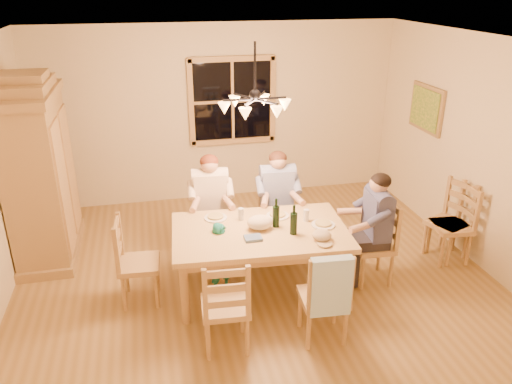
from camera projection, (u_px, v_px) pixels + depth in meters
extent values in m
plane|color=olive|center=(255.00, 276.00, 5.94)|extent=(5.50, 5.50, 0.00)
cube|color=white|center=(255.00, 41.00, 4.88)|extent=(5.50, 5.00, 0.02)
cube|color=beige|center=(219.00, 114.00, 7.65)|extent=(5.50, 0.02, 2.70)
cube|color=beige|center=(479.00, 152.00, 5.97)|extent=(0.02, 5.00, 2.70)
cube|color=black|center=(232.00, 101.00, 7.59)|extent=(1.20, 0.03, 1.20)
cube|color=tan|center=(232.00, 101.00, 7.58)|extent=(1.30, 0.06, 1.30)
cube|color=olive|center=(427.00, 109.00, 6.94)|extent=(0.04, 0.78, 0.64)
cube|color=#1E6B2D|center=(425.00, 109.00, 6.93)|extent=(0.02, 0.68, 0.54)
cylinder|color=black|center=(255.00, 69.00, 4.98)|extent=(0.02, 0.02, 0.53)
sphere|color=black|center=(255.00, 95.00, 5.09)|extent=(0.12, 0.12, 0.12)
cylinder|color=black|center=(270.00, 98.00, 5.13)|extent=(0.34, 0.02, 0.02)
cone|color=#FFB259|center=(285.00, 105.00, 5.20)|extent=(0.13, 0.13, 0.12)
cylinder|color=black|center=(260.00, 96.00, 5.24)|extent=(0.19, 0.31, 0.02)
cone|color=#FFB259|center=(264.00, 100.00, 5.41)|extent=(0.13, 0.13, 0.12)
cylinder|color=black|center=(245.00, 96.00, 5.21)|extent=(0.19, 0.31, 0.02)
cone|color=#FFB259|center=(235.00, 102.00, 5.35)|extent=(0.13, 0.13, 0.12)
cylinder|color=black|center=(240.00, 100.00, 5.07)|extent=(0.34, 0.02, 0.02)
cone|color=#FFB259|center=(224.00, 108.00, 5.07)|extent=(0.13, 0.13, 0.12)
cylinder|color=black|center=(250.00, 102.00, 4.96)|extent=(0.19, 0.31, 0.02)
cone|color=#FFB259|center=(245.00, 114.00, 4.85)|extent=(0.13, 0.13, 0.12)
cylinder|color=black|center=(266.00, 102.00, 4.99)|extent=(0.19, 0.31, 0.02)
cone|color=#FFB259|center=(277.00, 112.00, 4.92)|extent=(0.13, 0.13, 0.12)
cube|color=olive|center=(40.00, 181.00, 6.07)|extent=(0.60, 1.30, 2.00)
cube|color=olive|center=(24.00, 95.00, 5.65)|extent=(0.66, 1.40, 0.10)
cube|color=olive|center=(23.00, 86.00, 5.62)|extent=(0.58, 1.00, 0.12)
cube|color=olive|center=(21.00, 77.00, 5.58)|extent=(0.52, 0.55, 0.10)
cube|color=tan|center=(64.00, 189.00, 5.84)|extent=(0.03, 0.55, 1.60)
cube|color=tan|center=(70.00, 169.00, 6.43)|extent=(0.03, 0.55, 1.60)
cube|color=olive|center=(53.00, 248.00, 6.44)|extent=(0.66, 1.40, 0.12)
cube|color=tan|center=(260.00, 232.00, 5.41)|extent=(1.96, 1.28, 0.06)
cube|color=tan|center=(260.00, 239.00, 5.44)|extent=(1.80, 1.12, 0.10)
cylinder|color=tan|center=(185.00, 294.00, 5.01)|extent=(0.09, 0.09, 0.70)
cylinder|color=tan|center=(346.00, 279.00, 5.25)|extent=(0.09, 0.09, 0.70)
cylinder|color=tan|center=(183.00, 247.00, 5.88)|extent=(0.09, 0.09, 0.70)
cylinder|color=tan|center=(321.00, 237.00, 6.11)|extent=(0.09, 0.09, 0.70)
cube|color=tan|center=(212.00, 222.00, 6.27)|extent=(0.47, 0.45, 0.06)
cube|color=tan|center=(211.00, 202.00, 6.16)|extent=(0.38, 0.08, 0.54)
cube|color=tan|center=(277.00, 217.00, 6.38)|extent=(0.47, 0.45, 0.06)
cube|color=tan|center=(277.00, 198.00, 6.28)|extent=(0.38, 0.08, 0.54)
cube|color=tan|center=(225.00, 307.00, 4.65)|extent=(0.47, 0.45, 0.06)
cube|color=tan|center=(225.00, 282.00, 4.54)|extent=(0.38, 0.08, 0.54)
cube|color=tan|center=(323.00, 297.00, 4.78)|extent=(0.47, 0.45, 0.06)
cube|color=tan|center=(325.00, 273.00, 4.67)|extent=(0.38, 0.08, 0.54)
cube|color=tan|center=(139.00, 264.00, 5.34)|extent=(0.45, 0.47, 0.06)
cube|color=tan|center=(137.00, 242.00, 5.23)|extent=(0.08, 0.38, 0.54)
cube|color=tan|center=(373.00, 246.00, 5.71)|extent=(0.45, 0.47, 0.06)
cube|color=tan|center=(375.00, 225.00, 5.60)|extent=(0.08, 0.38, 0.54)
cube|color=beige|center=(210.00, 193.00, 6.11)|extent=(0.41, 0.25, 0.52)
cube|color=#262328|center=(211.00, 216.00, 6.23)|extent=(0.41, 0.44, 0.14)
sphere|color=tan|center=(209.00, 164.00, 5.96)|extent=(0.21, 0.21, 0.21)
ellipsoid|color=#592614|center=(209.00, 162.00, 5.95)|extent=(0.22, 0.22, 0.17)
cube|color=#314388|center=(278.00, 189.00, 6.23)|extent=(0.41, 0.25, 0.52)
cube|color=#262328|center=(277.00, 212.00, 6.35)|extent=(0.41, 0.44, 0.14)
sphere|color=tan|center=(278.00, 161.00, 6.08)|extent=(0.21, 0.21, 0.21)
ellipsoid|color=#381E11|center=(278.00, 158.00, 6.07)|extent=(0.22, 0.22, 0.17)
cube|color=#44486E|center=(376.00, 215.00, 5.55)|extent=(0.25, 0.41, 0.52)
cube|color=#262328|center=(373.00, 239.00, 5.68)|extent=(0.44, 0.41, 0.14)
sphere|color=tan|center=(379.00, 183.00, 5.40)|extent=(0.21, 0.21, 0.21)
ellipsoid|color=black|center=(380.00, 181.00, 5.39)|extent=(0.22, 0.22, 0.17)
cube|color=#A3C9DD|center=(331.00, 287.00, 4.51)|extent=(0.39, 0.13, 0.58)
cylinder|color=black|center=(276.00, 213.00, 5.41)|extent=(0.08, 0.08, 0.33)
cylinder|color=black|center=(294.00, 220.00, 5.25)|extent=(0.08, 0.08, 0.33)
cylinder|color=white|center=(216.00, 218.00, 5.65)|extent=(0.26, 0.26, 0.02)
cylinder|color=white|center=(278.00, 216.00, 5.70)|extent=(0.26, 0.26, 0.02)
cylinder|color=white|center=(323.00, 225.00, 5.49)|extent=(0.26, 0.26, 0.02)
cylinder|color=silver|center=(241.00, 214.00, 5.60)|extent=(0.06, 0.06, 0.14)
cylinder|color=silver|center=(306.00, 215.00, 5.57)|extent=(0.06, 0.06, 0.14)
ellipsoid|color=tan|center=(322.00, 235.00, 5.17)|extent=(0.20, 0.20, 0.11)
cube|color=slate|center=(253.00, 238.00, 5.19)|extent=(0.19, 0.15, 0.03)
ellipsoid|color=beige|center=(260.00, 222.00, 5.39)|extent=(0.28, 0.22, 0.15)
imported|color=#1B7A70|center=(221.00, 259.00, 5.48)|extent=(0.37, 0.32, 0.86)
cube|color=tan|center=(451.00, 227.00, 6.14)|extent=(0.46, 0.48, 0.06)
cube|color=tan|center=(455.00, 207.00, 6.04)|extent=(0.09, 0.38, 0.54)
cube|color=tan|center=(448.00, 224.00, 6.21)|extent=(0.55, 0.56, 0.06)
cube|color=tan|center=(451.00, 204.00, 6.10)|extent=(0.19, 0.37, 0.54)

